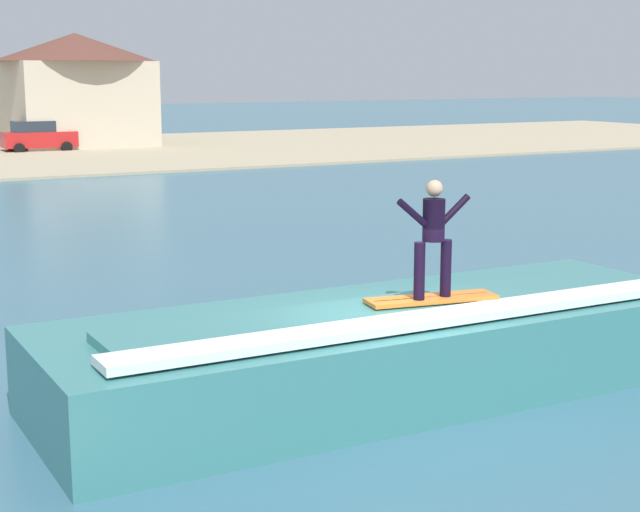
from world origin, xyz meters
name	(u,v)px	position (x,y,z in m)	size (l,w,h in m)	color
ground_plane	(392,410)	(0.00, 0.00, 0.00)	(260.00, 260.00, 0.00)	#376478
wave_crest	(387,348)	(0.38, 0.74, 0.67)	(10.28, 3.37, 1.41)	#377A79
surfboard	(431,299)	(0.87, 0.35, 1.44)	(2.01, 0.82, 0.06)	orange
surfer	(433,232)	(0.84, 0.28, 2.44)	(1.24, 0.32, 1.71)	black
car_far_shore	(38,136)	(6.13, 47.98, 0.95)	(4.21, 2.10, 1.86)	red
house_gabled_white	(77,85)	(9.47, 51.27, 3.86)	(10.13, 10.13, 7.07)	beige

